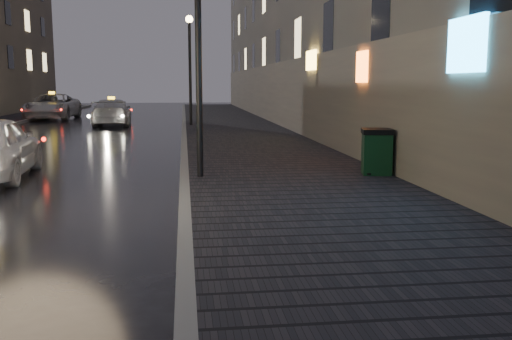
{
  "coord_description": "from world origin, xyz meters",
  "views": [
    {
      "loc": [
        1.52,
        -6.45,
        2.18
      ],
      "look_at": [
        2.61,
        2.19,
        0.85
      ],
      "focal_mm": 40.0,
      "sensor_mm": 36.0,
      "label": 1
    }
  ],
  "objects_px": {
    "lamp_near": "(198,21)",
    "lamp_far": "(190,56)",
    "taxi_far": "(52,106)",
    "trash_bin": "(377,151)",
    "taxi_mid": "(112,112)"
  },
  "relations": [
    {
      "from": "taxi_mid",
      "to": "taxi_far",
      "type": "height_order",
      "value": "taxi_far"
    },
    {
      "from": "lamp_near",
      "to": "taxi_far",
      "type": "distance_m",
      "value": 25.64
    },
    {
      "from": "lamp_near",
      "to": "lamp_far",
      "type": "bearing_deg",
      "value": 90.0
    },
    {
      "from": "trash_bin",
      "to": "taxi_far",
      "type": "bearing_deg",
      "value": 129.09
    },
    {
      "from": "lamp_far",
      "to": "taxi_mid",
      "type": "relative_size",
      "value": 1.12
    },
    {
      "from": "lamp_near",
      "to": "trash_bin",
      "type": "bearing_deg",
      "value": -2.65
    },
    {
      "from": "trash_bin",
      "to": "lamp_near",
      "type": "bearing_deg",
      "value": -170.48
    },
    {
      "from": "taxi_mid",
      "to": "taxi_far",
      "type": "bearing_deg",
      "value": -57.9
    },
    {
      "from": "trash_bin",
      "to": "taxi_mid",
      "type": "bearing_deg",
      "value": 125.86
    },
    {
      "from": "lamp_far",
      "to": "taxi_far",
      "type": "height_order",
      "value": "lamp_far"
    },
    {
      "from": "lamp_near",
      "to": "lamp_far",
      "type": "height_order",
      "value": "same"
    },
    {
      "from": "lamp_near",
      "to": "lamp_far",
      "type": "xyz_separation_m",
      "value": [
        0.0,
        16.0,
        0.0
      ]
    },
    {
      "from": "lamp_near",
      "to": "trash_bin",
      "type": "xyz_separation_m",
      "value": [
        3.95,
        -0.18,
        -2.82
      ]
    },
    {
      "from": "taxi_far",
      "to": "taxi_mid",
      "type": "bearing_deg",
      "value": -53.27
    },
    {
      "from": "lamp_far",
      "to": "lamp_near",
      "type": "bearing_deg",
      "value": -90.0
    }
  ]
}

